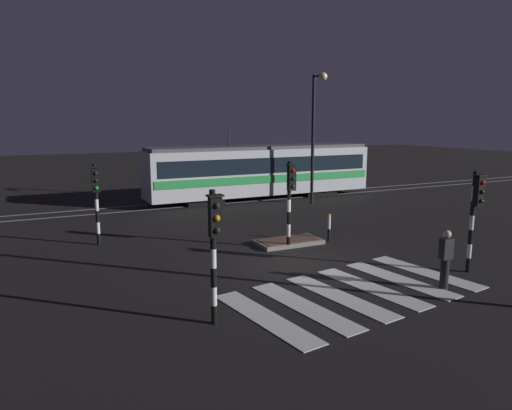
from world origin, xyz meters
name	(u,v)px	position (x,y,z in m)	size (l,w,h in m)	color
ground_plane	(298,263)	(0.00, 0.00, 0.00)	(120.00, 120.00, 0.00)	black
rail_near	(190,206)	(0.00, 11.72, 0.01)	(80.00, 0.12, 0.03)	#59595E
rail_far	(182,202)	(0.00, 13.15, 0.01)	(80.00, 0.12, 0.03)	#59595E
crosswalk_zebra	(355,292)	(0.00, -3.10, 0.01)	(7.37, 4.74, 0.02)	silver
traffic_island	(288,242)	(0.94, 2.28, 0.09)	(2.55, 1.32, 0.18)	slate
traffic_light_corner_near_left	(214,238)	(-4.29, -3.40, 2.11)	(0.36, 0.42, 3.20)	black
traffic_light_corner_far_left	(96,192)	(-5.72, 5.26, 2.07)	(0.36, 0.42, 3.13)	black
traffic_light_corner_near_right	(475,207)	(4.32, -3.30, 2.12)	(0.36, 0.42, 3.21)	black
traffic_light_median_centre	(290,192)	(0.59, 1.59, 2.16)	(0.36, 0.42, 3.28)	black
street_lamp_trackside_right	(316,123)	(6.66, 9.31, 4.60)	(0.44, 1.21, 7.27)	black
tram	(261,170)	(4.83, 12.43, 1.74)	(14.30, 2.58, 4.15)	silver
pedestrian_waiting_at_kerb	(445,259)	(2.44, -3.97, 0.88)	(0.36, 0.24, 1.71)	black
bollard_island_edge	(329,227)	(2.59, 1.94, 0.56)	(0.12, 0.12, 1.11)	black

